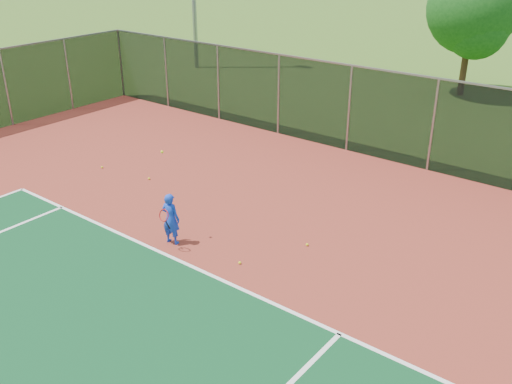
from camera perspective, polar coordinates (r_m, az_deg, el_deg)
ground at (r=10.65m, az=-10.22°, el=-17.74°), size 120.00×120.00×0.00m
court_apron at (r=11.72m, az=-2.86°, el=-12.71°), size 30.00×20.00×0.02m
fence_back at (r=18.90m, az=17.29°, el=6.48°), size 30.00×0.06×3.03m
tennis_player at (r=14.13m, az=-8.53°, el=-2.64°), size 0.59×0.62×2.36m
practice_ball_0 at (r=14.19m, az=5.14°, el=-5.26°), size 0.07×0.07×0.07m
practice_ball_2 at (r=18.14m, az=-10.65°, el=1.33°), size 0.07×0.07×0.07m
practice_ball_4 at (r=19.36m, az=-15.14°, el=2.41°), size 0.07×0.07×0.07m
practice_ball_5 at (r=13.42m, az=-1.63°, el=-7.08°), size 0.07×0.07×0.07m
tree_back_left at (r=28.35m, az=20.96°, el=16.35°), size 4.07×4.07×5.97m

